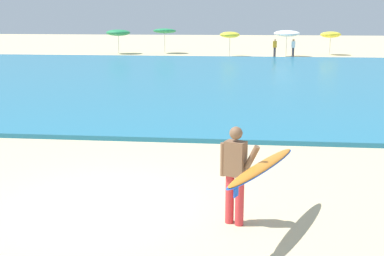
% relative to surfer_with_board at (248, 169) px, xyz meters
% --- Properties ---
extents(ground_plane, '(160.00, 160.00, 0.00)m').
position_rel_surfer_with_board_xyz_m(ground_plane, '(-2.70, 0.72, -1.03)').
color(ground_plane, beige).
extents(sea, '(120.00, 28.00, 0.14)m').
position_rel_surfer_with_board_xyz_m(sea, '(-2.70, 19.38, -0.96)').
color(sea, teal).
rests_on(sea, ground).
extents(surfer_with_board, '(1.39, 2.58, 1.73)m').
position_rel_surfer_with_board_xyz_m(surfer_with_board, '(0.00, 0.00, 0.00)').
color(surfer_with_board, red).
rests_on(surfer_with_board, ground).
extents(beach_umbrella_0, '(2.21, 2.22, 2.24)m').
position_rel_surfer_with_board_xyz_m(beach_umbrella_0, '(-11.69, 36.75, 0.90)').
color(beach_umbrella_0, beige).
rests_on(beach_umbrella_0, ground).
extents(beach_umbrella_1, '(2.15, 2.17, 2.37)m').
position_rel_surfer_with_board_xyz_m(beach_umbrella_1, '(-7.51, 37.72, 1.05)').
color(beach_umbrella_1, beige).
rests_on(beach_umbrella_1, ground).
extents(beach_umbrella_2, '(1.71, 1.73, 2.15)m').
position_rel_surfer_with_board_xyz_m(beach_umbrella_2, '(-1.34, 34.85, 0.83)').
color(beach_umbrella_2, beige).
rests_on(beach_umbrella_2, ground).
extents(beach_umbrella_3, '(2.22, 2.24, 2.30)m').
position_rel_surfer_with_board_xyz_m(beach_umbrella_3, '(3.54, 35.04, 0.95)').
color(beach_umbrella_3, beige).
rests_on(beach_umbrella_3, ground).
extents(beach_umbrella_4, '(1.81, 1.84, 2.14)m').
position_rel_surfer_with_board_xyz_m(beach_umbrella_4, '(7.62, 37.41, 0.78)').
color(beach_umbrella_4, beige).
rests_on(beach_umbrella_4, ground).
extents(beachgoer_near_row_left, '(0.32, 0.20, 1.58)m').
position_rel_surfer_with_board_xyz_m(beachgoer_near_row_left, '(2.50, 34.16, -0.18)').
color(beachgoer_near_row_left, '#383842').
rests_on(beachgoer_near_row_left, ground).
extents(beachgoer_near_row_mid, '(0.32, 0.20, 1.58)m').
position_rel_surfer_with_board_xyz_m(beachgoer_near_row_mid, '(4.03, 34.01, -0.18)').
color(beachgoer_near_row_mid, '#383842').
rests_on(beachgoer_near_row_mid, ground).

